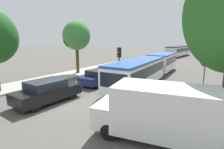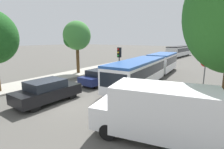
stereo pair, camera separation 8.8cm
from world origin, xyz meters
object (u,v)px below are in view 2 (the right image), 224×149
at_px(traffic_light, 119,57).
at_px(no_entry_sign, 205,70).
at_px(queued_car_black, 47,91).
at_px(white_van, 157,111).
at_px(articulated_bus, 150,66).
at_px(city_bus_rear, 180,50).
at_px(queued_car_graphite, 162,58).
at_px(tree_left_mid, 76,37).
at_px(queued_car_navy, 100,77).
at_px(queued_car_green, 149,61).
at_px(queued_car_silver, 130,67).

bearing_deg(traffic_light, no_entry_sign, 106.64).
relative_size(queued_car_black, white_van, 0.84).
xyz_separation_m(articulated_bus, city_bus_rear, (-3.30, 27.40, 0.07)).
xyz_separation_m(queued_car_graphite, tree_left_mid, (-5.02, -16.44, 3.66)).
relative_size(queued_car_black, queued_car_graphite, 1.00).
bearing_deg(white_van, queued_car_graphite, -83.97).
bearing_deg(articulated_bus, traffic_light, -28.39).
distance_m(white_van, traffic_light, 9.39).
xyz_separation_m(city_bus_rear, no_entry_sign, (8.61, -30.11, 0.45)).
bearing_deg(queued_car_graphite, city_bus_rear, 2.62).
relative_size(queued_car_navy, queued_car_green, 0.91).
bearing_deg(white_van, queued_car_green, -78.75).
distance_m(city_bus_rear, traffic_light, 31.01).
bearing_deg(white_van, city_bus_rear, -89.89).
xyz_separation_m(queued_car_graphite, no_entry_sign, (8.66, -16.97, 1.11)).
bearing_deg(white_van, no_entry_sign, -107.55).
distance_m(queued_car_green, traffic_light, 11.94).
bearing_deg(tree_left_mid, queued_car_black, -56.95).
height_order(city_bus_rear, queued_car_graphite, city_bus_rear).
relative_size(city_bus_rear, white_van, 2.20).
relative_size(queued_car_silver, tree_left_mid, 0.64).
bearing_deg(no_entry_sign, queued_car_black, -47.73).
bearing_deg(queued_car_green, city_bus_rear, 2.69).
bearing_deg(tree_left_mid, articulated_bus, 14.53).
xyz_separation_m(articulated_bus, tree_left_mid, (-8.38, -2.17, 3.07)).
bearing_deg(city_bus_rear, queued_car_silver, -175.86).
height_order(city_bus_rear, queued_car_green, city_bus_rear).
xyz_separation_m(city_bus_rear, queued_car_black, (0.23, -37.72, -0.66)).
bearing_deg(queued_car_navy, queued_car_green, 4.05).
distance_m(queued_car_graphite, tree_left_mid, 17.58).
bearing_deg(articulated_bus, white_van, 19.56).
xyz_separation_m(queued_car_navy, traffic_light, (1.44, 1.10, 1.79)).
height_order(articulated_bus, white_van, articulated_bus).
bearing_deg(queued_car_graphite, queued_car_silver, -177.68).
relative_size(queued_car_green, white_van, 0.86).
bearing_deg(queued_car_black, tree_left_mid, 35.91).
relative_size(queued_car_black, no_entry_sign, 1.58).
bearing_deg(white_van, queued_car_black, -13.23).
relative_size(queued_car_green, queued_car_graphite, 1.02).
bearing_deg(white_van, articulated_bus, -78.52).
relative_size(articulated_bus, traffic_light, 4.67).
relative_size(queued_car_black, queued_car_navy, 1.09).
distance_m(articulated_bus, city_bus_rear, 27.60).
xyz_separation_m(white_van, tree_left_mid, (-12.84, 8.38, 3.18)).
relative_size(queued_car_black, queued_car_green, 0.98).
xyz_separation_m(queued_car_graphite, white_van, (7.82, -24.83, 0.47)).
bearing_deg(articulated_bus, tree_left_mid, -78.85).
height_order(queued_car_silver, white_van, white_van).
relative_size(city_bus_rear, queued_car_navy, 2.83).
bearing_deg(white_van, queued_car_navy, -49.46).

